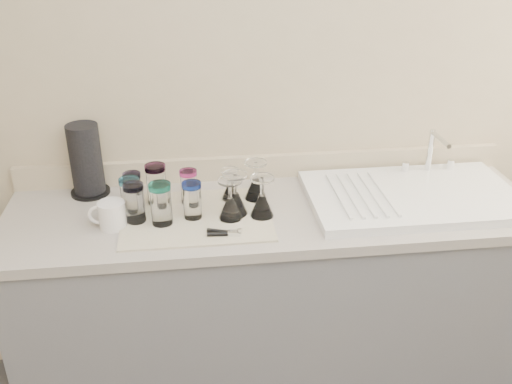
{
  "coord_description": "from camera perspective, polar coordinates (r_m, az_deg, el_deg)",
  "views": [
    {
      "loc": [
        -0.31,
        -0.71,
        1.94
      ],
      "look_at": [
        -0.08,
        1.15,
        1.0
      ],
      "focal_mm": 40.0,
      "sensor_mm": 36.0,
      "label": 1
    }
  ],
  "objects": [
    {
      "name": "room_envelope",
      "position": [
        0.86,
        14.68,
        -0.85
      ],
      "size": [
        3.54,
        3.5,
        2.52
      ],
      "color": "#4F4F54",
      "rests_on": "ground"
    },
    {
      "name": "counter_unit",
      "position": [
        2.44,
        1.71,
        -10.95
      ],
      "size": [
        2.06,
        0.62,
        0.9
      ],
      "color": "slate",
      "rests_on": "ground"
    },
    {
      "name": "sink_unit",
      "position": [
        2.33,
        15.4,
        -0.34
      ],
      "size": [
        0.82,
        0.5,
        0.22
      ],
      "color": "white",
      "rests_on": "counter_unit"
    },
    {
      "name": "dish_towel",
      "position": [
        2.14,
        -5.95,
        -2.47
      ],
      "size": [
        0.55,
        0.42,
        0.01
      ],
      "primitive_type": "cube",
      "color": "beige",
      "rests_on": "counter_unit"
    },
    {
      "name": "tumbler_teal",
      "position": [
        2.22,
        -12.2,
        0.26
      ],
      "size": [
        0.07,
        0.07,
        0.14
      ],
      "color": "white",
      "rests_on": "dish_towel"
    },
    {
      "name": "tumbler_cyan",
      "position": [
        2.22,
        -9.93,
        0.8
      ],
      "size": [
        0.08,
        0.08,
        0.16
      ],
      "color": "white",
      "rests_on": "dish_towel"
    },
    {
      "name": "tumbler_purple",
      "position": [
        2.21,
        -6.73,
        0.57
      ],
      "size": [
        0.07,
        0.07,
        0.13
      ],
      "color": "white",
      "rests_on": "dish_towel"
    },
    {
      "name": "tumbler_magenta",
      "position": [
        2.1,
        -12.03,
        -1.04
      ],
      "size": [
        0.07,
        0.07,
        0.15
      ],
      "color": "white",
      "rests_on": "dish_towel"
    },
    {
      "name": "tumbler_blue",
      "position": [
        2.07,
        -9.48,
        -1.14
      ],
      "size": [
        0.08,
        0.08,
        0.16
      ],
      "color": "white",
      "rests_on": "dish_towel"
    },
    {
      "name": "tumbler_lavender",
      "position": [
        2.1,
        -6.39,
        -0.78
      ],
      "size": [
        0.07,
        0.07,
        0.14
      ],
      "color": "white",
      "rests_on": "dish_towel"
    },
    {
      "name": "tumbler_extra",
      "position": [
        2.15,
        -12.44,
        -0.44
      ],
      "size": [
        0.07,
        0.07,
        0.15
      ],
      "color": "white",
      "rests_on": "dish_towel"
    },
    {
      "name": "goblet_back_left",
      "position": [
        2.23,
        -2.59,
        0.3
      ],
      "size": [
        0.07,
        0.07,
        0.13
      ],
      "color": "white",
      "rests_on": "dish_towel"
    },
    {
      "name": "goblet_back_right",
      "position": [
        2.23,
        -0.03,
        0.61
      ],
      "size": [
        0.09,
        0.09,
        0.16
      ],
      "color": "white",
      "rests_on": "dish_towel"
    },
    {
      "name": "goblet_front_left",
      "position": [
        2.09,
        -2.58,
        -1.33
      ],
      "size": [
        0.09,
        0.09,
        0.16
      ],
      "color": "white",
      "rests_on": "dish_towel"
    },
    {
      "name": "goblet_front_right",
      "position": [
        2.1,
        0.59,
        -1.08
      ],
      "size": [
        0.09,
        0.09,
        0.16
      ],
      "color": "white",
      "rests_on": "dish_towel"
    },
    {
      "name": "goblet_extra",
      "position": [
        2.12,
        -2.08,
        -0.83
      ],
      "size": [
        0.09,
        0.09,
        0.16
      ],
      "color": "white",
      "rests_on": "dish_towel"
    },
    {
      "name": "can_opener",
      "position": [
        2.01,
        -3.19,
        -4.1
      ],
      "size": [
        0.12,
        0.06,
        0.02
      ],
      "color": "silver",
      "rests_on": "dish_towel"
    },
    {
      "name": "white_mug",
      "position": [
        2.11,
        -14.28,
        -2.23
      ],
      "size": [
        0.14,
        0.11,
        0.1
      ],
      "color": "white",
      "rests_on": "counter_unit"
    },
    {
      "name": "paper_towel_roll",
      "position": [
        2.35,
        -16.62,
        3.01
      ],
      "size": [
        0.16,
        0.16,
        0.29
      ],
      "color": "black",
      "rests_on": "counter_unit"
    }
  ]
}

